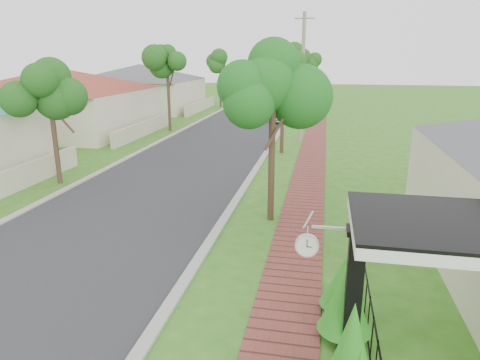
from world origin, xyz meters
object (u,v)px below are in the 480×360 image
Objects in this scene: parked_car_red at (288,108)px; station_clock at (309,244)px; utility_pole at (302,78)px; near_tree at (273,89)px; porch_post at (353,298)px; parked_car_white at (284,114)px.

station_clock reaches higher than parked_car_red.
utility_pole is at bearing -85.85° from parked_car_red.
parked_car_red is at bearing 93.80° from near_tree.
near_tree is at bearing -90.39° from utility_pole.
near_tree is at bearing 103.73° from station_clock.
porch_post is 0.31× the size of utility_pole.
station_clock is at bearing 155.23° from porch_post.
near_tree reaches higher than parked_car_red.
station_clock is (3.28, -28.84, 1.30)m from parked_car_white.
station_clock is at bearing -88.78° from parked_car_red.
near_tree is 0.69× the size of utility_pole.
parked_car_white is at bearing 98.08° from porch_post.
utility_pole reaches higher than parked_car_red.
porch_post is at bearing -24.77° from station_clock.
parked_car_red is 4.36m from parked_car_white.
parked_car_red is at bearing 95.65° from station_clock.
utility_pole is (0.10, 14.53, -0.34)m from near_tree.
porch_post reaches higher than parked_car_red.
parked_car_red is at bearing 98.58° from utility_pole.
parked_car_red is 13.20m from utility_pole.
parked_car_red is 3.47× the size of station_clock.
parked_car_red is 0.94× the size of parked_car_white.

